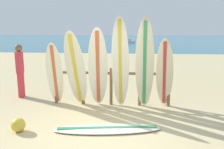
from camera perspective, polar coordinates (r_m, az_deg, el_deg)
ground_plane at (r=5.14m, az=-2.81°, el=-14.91°), size 120.00×120.00×0.00m
ocean_water at (r=62.63m, az=4.81°, el=8.70°), size 120.00×80.00×0.01m
surfboard_rack at (r=6.99m, az=-0.23°, el=-1.88°), size 3.51×0.09×1.12m
surfboard_leaning_far_left at (r=6.99m, az=-13.74°, el=0.01°), size 0.61×0.89×1.91m
surfboard_leaning_left at (r=6.70m, az=-8.82°, el=1.11°), size 0.67×0.93×2.23m
surfboard_leaning_center_left at (r=6.57m, az=-3.46°, el=1.39°), size 0.65×0.96×2.31m
surfboard_leaning_center at (r=6.54m, az=2.03°, el=2.70°), size 0.52×0.66×2.62m
surfboard_leaning_center_right at (r=6.44m, az=7.96°, el=2.28°), size 0.56×0.82×2.57m
surfboard_leaning_right at (r=6.69m, az=12.65°, el=0.12°), size 0.62×0.95×2.04m
surfboard_lying_on_sand at (r=5.42m, az=-1.11°, el=-13.08°), size 2.50×0.92×0.08m
beachgoer_standing at (r=8.32m, az=-21.49°, el=1.37°), size 0.24×0.31×1.77m
small_boat_offshore at (r=41.93m, az=4.17°, el=8.05°), size 2.14×1.11×0.71m
beach_ball at (r=5.70m, az=-21.86°, el=-11.32°), size 0.31×0.31×0.31m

